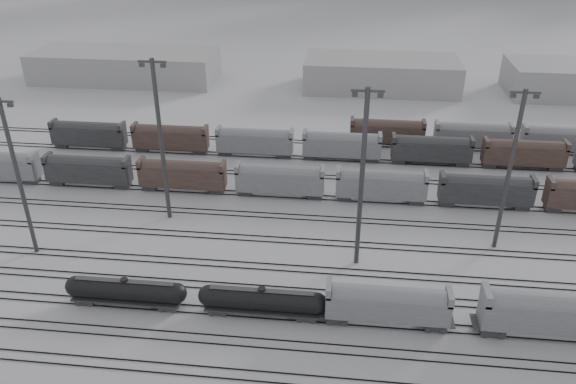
# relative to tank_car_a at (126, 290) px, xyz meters

# --- Properties ---
(ground) EXTENTS (900.00, 900.00, 0.00)m
(ground) POSITION_rel_tank_car_a_xyz_m (24.48, -1.00, -2.23)
(ground) COLOR silver
(ground) RESTS_ON ground
(tracks) EXTENTS (220.00, 71.50, 0.16)m
(tracks) POSITION_rel_tank_car_a_xyz_m (24.48, 16.50, -2.15)
(tracks) COLOR black
(tracks) RESTS_ON ground
(tank_car_a) EXTENTS (15.59, 2.60, 3.85)m
(tank_car_a) POSITION_rel_tank_car_a_xyz_m (0.00, 0.00, 0.00)
(tank_car_a) COLOR #242426
(tank_car_a) RESTS_ON ground
(tank_car_b) EXTENTS (15.83, 2.64, 3.91)m
(tank_car_b) POSITION_rel_tank_car_a_xyz_m (17.17, 0.00, 0.03)
(tank_car_b) COLOR #242426
(tank_car_b) RESTS_ON ground
(hopper_car_a) EXTENTS (14.65, 2.91, 5.24)m
(hopper_car_a) POSITION_rel_tank_car_a_xyz_m (32.18, 0.00, 1.01)
(hopper_car_a) COLOR #242426
(hopper_car_a) RESTS_ON ground
(hopper_car_b) EXTENTS (16.55, 3.29, 5.92)m
(hopper_car_b) POSITION_rel_tank_car_a_xyz_m (51.12, 0.00, 1.43)
(hopper_car_b) COLOR #242426
(hopper_car_b) RESTS_ON ground
(light_mast_a) EXTENTS (3.71, 0.59, 23.22)m
(light_mast_a) POSITION_rel_tank_car_a_xyz_m (-17.57, 10.12, 10.09)
(light_mast_a) COLOR #3B3B3E
(light_mast_a) RESTS_ON ground
(light_mast_b) EXTENTS (4.11, 0.66, 25.70)m
(light_mast_b) POSITION_rel_tank_car_a_xyz_m (-1.28, 21.86, 11.41)
(light_mast_b) COLOR #3B3B3E
(light_mast_b) RESTS_ON ground
(light_mast_c) EXTENTS (4.08, 0.65, 25.50)m
(light_mast_c) POSITION_rel_tank_car_a_xyz_m (28.59, 12.58, 11.30)
(light_mast_c) COLOR #3B3B3E
(light_mast_c) RESTS_ON ground
(light_mast_d) EXTENTS (3.84, 0.61, 23.98)m
(light_mast_d) POSITION_rel_tank_car_a_xyz_m (48.76, 18.86, 10.49)
(light_mast_d) COLOR #3B3B3E
(light_mast_d) RESTS_ON ground
(bg_string_near) EXTENTS (151.00, 3.00, 5.60)m
(bg_string_near) POSITION_rel_tank_car_a_xyz_m (32.48, 31.00, 0.57)
(bg_string_near) COLOR gray
(bg_string_near) RESTS_ON ground
(bg_string_mid) EXTENTS (151.00, 3.00, 5.60)m
(bg_string_mid) POSITION_rel_tank_car_a_xyz_m (42.48, 47.00, 0.57)
(bg_string_mid) COLOR #242426
(bg_string_mid) RESTS_ON ground
(bg_string_far) EXTENTS (66.00, 3.00, 5.60)m
(bg_string_far) POSITION_rel_tank_car_a_xyz_m (59.98, 55.00, 0.57)
(bg_string_far) COLOR brown
(bg_string_far) RESTS_ON ground
(warehouse_left) EXTENTS (50.00, 18.00, 8.00)m
(warehouse_left) POSITION_rel_tank_car_a_xyz_m (-35.52, 94.00, 1.77)
(warehouse_left) COLOR gray
(warehouse_left) RESTS_ON ground
(warehouse_mid) EXTENTS (40.00, 18.00, 8.00)m
(warehouse_mid) POSITION_rel_tank_car_a_xyz_m (34.48, 94.00, 1.77)
(warehouse_mid) COLOR gray
(warehouse_mid) RESTS_ON ground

